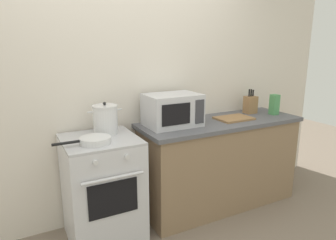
{
  "coord_description": "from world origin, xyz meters",
  "views": [
    {
      "loc": [
        -0.96,
        -1.76,
        1.66
      ],
      "look_at": [
        0.28,
        0.6,
        1.0
      ],
      "focal_mm": 32.43,
      "sensor_mm": 36.0,
      "label": 1
    }
  ],
  "objects_px": {
    "cutting_board": "(234,118)",
    "knife_block": "(250,105)",
    "microwave": "(172,110)",
    "stock_pot": "(105,119)",
    "stove": "(103,190)",
    "frying_pan": "(94,140)",
    "pasta_box": "(274,105)"
  },
  "relations": [
    {
      "from": "stock_pot",
      "to": "frying_pan",
      "type": "height_order",
      "value": "stock_pot"
    },
    {
      "from": "cutting_board",
      "to": "stock_pot",
      "type": "bearing_deg",
      "value": 175.15
    },
    {
      "from": "cutting_board",
      "to": "knife_block",
      "type": "height_order",
      "value": "knife_block"
    },
    {
      "from": "stove",
      "to": "pasta_box",
      "type": "height_order",
      "value": "pasta_box"
    },
    {
      "from": "stove",
      "to": "frying_pan",
      "type": "xyz_separation_m",
      "value": [
        -0.07,
        -0.11,
        0.48
      ]
    },
    {
      "from": "stove",
      "to": "pasta_box",
      "type": "relative_size",
      "value": 4.18
    },
    {
      "from": "stock_pot",
      "to": "cutting_board",
      "type": "height_order",
      "value": "stock_pot"
    },
    {
      "from": "knife_block",
      "to": "pasta_box",
      "type": "height_order",
      "value": "knife_block"
    },
    {
      "from": "knife_block",
      "to": "pasta_box",
      "type": "relative_size",
      "value": 1.24
    },
    {
      "from": "frying_pan",
      "to": "knife_block",
      "type": "height_order",
      "value": "knife_block"
    },
    {
      "from": "stove",
      "to": "microwave",
      "type": "distance_m",
      "value": 0.95
    },
    {
      "from": "microwave",
      "to": "pasta_box",
      "type": "distance_m",
      "value": 1.21
    },
    {
      "from": "stock_pot",
      "to": "stove",
      "type": "bearing_deg",
      "value": -127.55
    },
    {
      "from": "pasta_box",
      "to": "microwave",
      "type": "bearing_deg",
      "value": 174.88
    },
    {
      "from": "stock_pot",
      "to": "pasta_box",
      "type": "relative_size",
      "value": 1.35
    },
    {
      "from": "microwave",
      "to": "pasta_box",
      "type": "relative_size",
      "value": 2.27
    },
    {
      "from": "frying_pan",
      "to": "microwave",
      "type": "bearing_deg",
      "value": 13.74
    },
    {
      "from": "microwave",
      "to": "cutting_board",
      "type": "xyz_separation_m",
      "value": [
        0.68,
        -0.08,
        -0.14
      ]
    },
    {
      "from": "stock_pot",
      "to": "frying_pan",
      "type": "xyz_separation_m",
      "value": [
        -0.16,
        -0.23,
        -0.1
      ]
    },
    {
      "from": "frying_pan",
      "to": "cutting_board",
      "type": "relative_size",
      "value": 1.22
    },
    {
      "from": "microwave",
      "to": "cutting_board",
      "type": "relative_size",
      "value": 1.39
    },
    {
      "from": "frying_pan",
      "to": "knife_block",
      "type": "xyz_separation_m",
      "value": [
        1.81,
        0.26,
        0.07
      ]
    },
    {
      "from": "frying_pan",
      "to": "microwave",
      "type": "xyz_separation_m",
      "value": [
        0.79,
        0.19,
        0.12
      ]
    },
    {
      "from": "frying_pan",
      "to": "microwave",
      "type": "distance_m",
      "value": 0.82
    },
    {
      "from": "stove",
      "to": "cutting_board",
      "type": "height_order",
      "value": "cutting_board"
    },
    {
      "from": "microwave",
      "to": "frying_pan",
      "type": "bearing_deg",
      "value": -166.26
    },
    {
      "from": "stove",
      "to": "stock_pot",
      "type": "xyz_separation_m",
      "value": [
        0.09,
        0.11,
        0.58
      ]
    },
    {
      "from": "knife_block",
      "to": "stock_pot",
      "type": "bearing_deg",
      "value": -179.0
    },
    {
      "from": "frying_pan",
      "to": "cutting_board",
      "type": "height_order",
      "value": "frying_pan"
    },
    {
      "from": "stock_pot",
      "to": "knife_block",
      "type": "bearing_deg",
      "value": 1.0
    },
    {
      "from": "microwave",
      "to": "knife_block",
      "type": "distance_m",
      "value": 1.02
    },
    {
      "from": "microwave",
      "to": "knife_block",
      "type": "height_order",
      "value": "microwave"
    }
  ]
}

